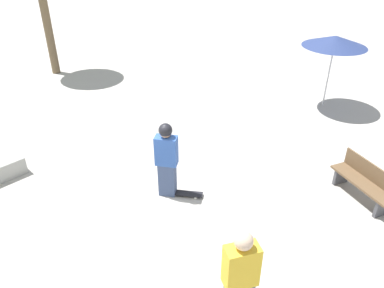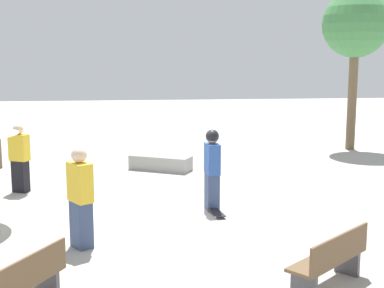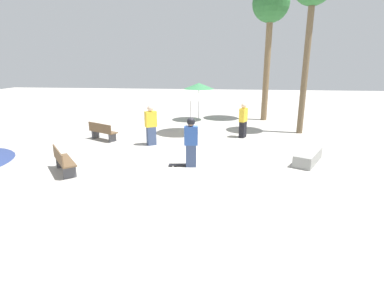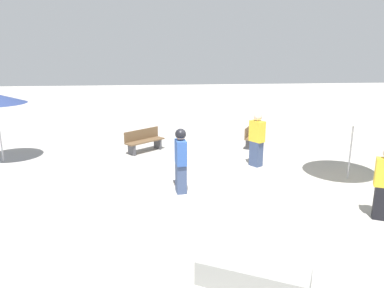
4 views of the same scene
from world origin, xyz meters
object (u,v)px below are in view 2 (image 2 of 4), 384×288
object	(u,v)px
palm_tree_center_left	(356,26)
bystander_watching	(81,198)
bench_far	(331,260)
skateboard	(216,212)
concrete_ledge	(161,163)
bench_near	(20,286)
bystander_far	(20,158)
skater_main	(212,167)

from	to	relation	value
palm_tree_center_left	bystander_watching	distance (m)	13.41
bench_far	skateboard	bearing A→B (deg)	66.36
concrete_ledge	palm_tree_center_left	distance (m)	8.81
concrete_ledge	bench_near	size ratio (longest dim) A/B	1.20
skateboard	bystander_watching	distance (m)	3.32
bystander_watching	skateboard	bearing A→B (deg)	89.26
bystander_far	bench_near	bearing A→B (deg)	-52.66
bystander_far	palm_tree_center_left	bearing A→B (deg)	51.78
bench_near	skater_main	bearing A→B (deg)	-6.25
skateboard	palm_tree_center_left	world-z (taller)	palm_tree_center_left
bench_near	palm_tree_center_left	size ratio (longest dim) A/B	0.28
skateboard	bench_far	xyz separation A→B (m)	(-1.09, 3.85, 0.37)
skateboard	bystander_far	xyz separation A→B (m)	(4.59, -2.50, 0.81)
bench_near	palm_tree_center_left	distance (m)	15.75
skateboard	bystander_far	distance (m)	5.29
bench_far	palm_tree_center_left	world-z (taller)	palm_tree_center_left
bystander_far	concrete_ledge	bearing A→B (deg)	57.95
skater_main	palm_tree_center_left	size ratio (longest dim) A/B	0.32
concrete_ledge	bench_near	xyz separation A→B (m)	(2.34, 9.00, 0.21)
concrete_ledge	bystander_watching	bearing A→B (deg)	74.62
skater_main	skateboard	xyz separation A→B (m)	(-0.03, 0.41, -0.92)
skateboard	bench_far	size ratio (longest dim) A/B	0.54
skateboard	bench_far	bearing A→B (deg)	7.54
skateboard	skater_main	bearing A→B (deg)	176.41
skater_main	bystander_watching	size ratio (longest dim) A/B	0.99
concrete_ledge	bystander_watching	size ratio (longest dim) A/B	1.06
bystander_far	skateboard	bearing A→B (deg)	-2.15
skateboard	palm_tree_center_left	size ratio (longest dim) A/B	0.14
bench_near	bystander_watching	xyz separation A→B (m)	(-0.57, -2.55, 0.48)
skateboard	palm_tree_center_left	distance (m)	10.79
bench_near	bystander_far	distance (m)	6.90
bench_far	bystander_watching	bearing A→B (deg)	111.24
bench_near	bystander_far	size ratio (longest dim) A/B	0.93
bench_far	bystander_watching	xyz separation A→B (m)	(3.81, -2.14, 0.48)
skater_main	bench_far	world-z (taller)	skater_main
palm_tree_center_left	skateboard	bearing A→B (deg)	50.79
bench_far	palm_tree_center_left	xyz separation A→B (m)	(-5.14, -11.48, 4.02)
skateboard	bench_near	world-z (taller)	bench_near
palm_tree_center_left	bystander_far	xyz separation A→B (m)	(10.82, 5.14, -3.58)
skater_main	bench_far	size ratio (longest dim) A/B	1.19
skateboard	bystander_far	bearing A→B (deg)	-126.82
skater_main	bystander_watching	world-z (taller)	bystander_watching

